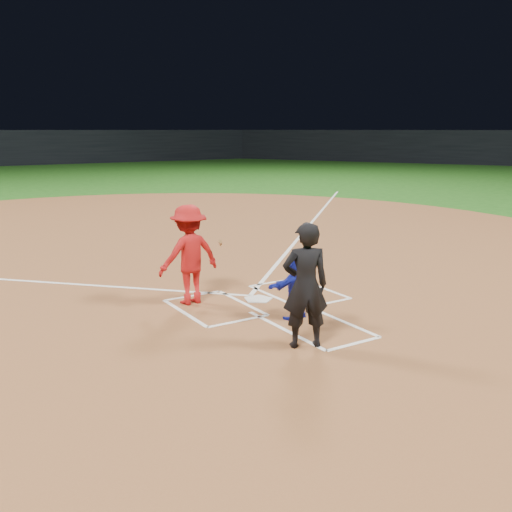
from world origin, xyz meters
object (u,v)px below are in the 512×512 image
catcher (296,286)px  home_plate (258,299)px  umpire (305,286)px  batter_at_plate (189,255)px

catcher → home_plate: bearing=-102.0°
catcher → umpire: umpire is taller
home_plate → batter_at_plate: 1.63m
home_plate → batter_at_plate: (-1.22, 0.52, 0.94)m
umpire → batter_at_plate: size_ratio=1.02×
home_plate → catcher: bearing=88.5°
home_plate → catcher: (-0.03, -1.29, 0.58)m
home_plate → umpire: size_ratio=0.31×
catcher → umpire: size_ratio=0.61×
home_plate → catcher: size_ratio=0.51×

